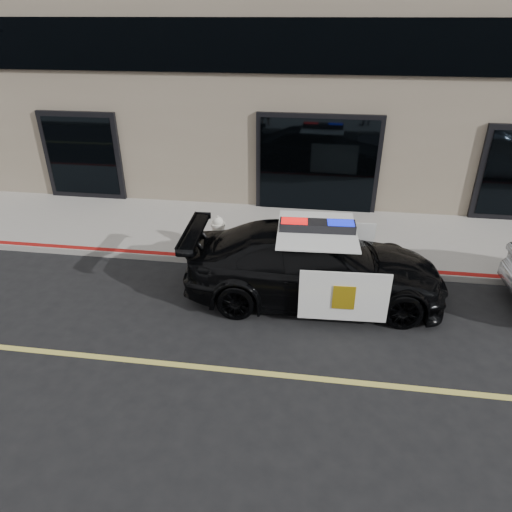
# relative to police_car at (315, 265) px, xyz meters

# --- Properties ---
(ground) EXTENTS (120.00, 120.00, 0.00)m
(ground) POSITION_rel_police_car_xyz_m (0.89, -2.44, -0.77)
(ground) COLOR black
(ground) RESTS_ON ground
(sidewalk_n) EXTENTS (60.00, 3.50, 0.15)m
(sidewalk_n) POSITION_rel_police_car_xyz_m (0.89, 2.81, -0.69)
(sidewalk_n) COLOR gray
(sidewalk_n) RESTS_ON ground
(police_car) EXTENTS (2.66, 5.41, 1.71)m
(police_car) POSITION_rel_police_car_xyz_m (0.00, 0.00, 0.00)
(police_car) COLOR black
(police_car) RESTS_ON ground
(fire_hydrant) EXTENTS (0.40, 0.56, 0.89)m
(fire_hydrant) POSITION_rel_police_car_xyz_m (-2.32, 1.51, -0.20)
(fire_hydrant) COLOR silver
(fire_hydrant) RESTS_ON sidewalk_n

